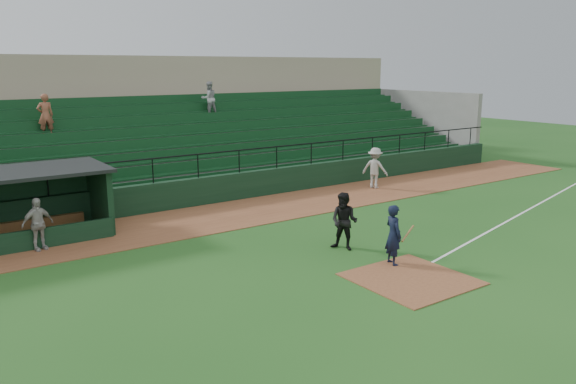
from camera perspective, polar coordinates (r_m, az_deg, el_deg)
ground at (r=16.92m, az=9.84°, el=-7.68°), size 90.00×90.00×0.00m
warning_track at (r=22.99m, az=-4.29°, el=-2.03°), size 40.00×4.00×0.03m
home_plate_dirt at (r=16.27m, az=12.33°, el=-8.57°), size 3.00×3.00×0.03m
foul_line at (r=23.65m, az=21.70°, el=-2.52°), size 17.49×4.44×0.01m
stadium_structure at (r=30.05m, az=-12.68°, el=5.59°), size 38.00×13.08×6.40m
batter_at_plate at (r=17.04m, az=10.61°, el=-4.30°), size 1.08×0.75×1.84m
umpire at (r=18.20m, az=5.71°, el=-2.98°), size 1.06×1.14×1.88m
runner at (r=27.53m, az=8.79°, el=2.42°), size 1.21×1.46×1.97m
dugout_player_a at (r=19.69m, az=-24.00°, el=-2.98°), size 1.08×0.64×1.72m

